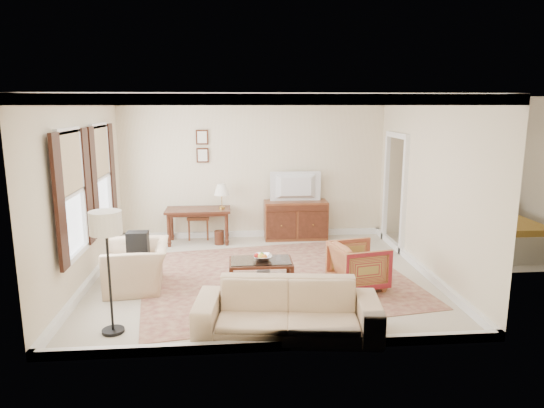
{
  "coord_description": "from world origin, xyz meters",
  "views": [
    {
      "loc": [
        -0.48,
        -7.57,
        2.78
      ],
      "look_at": [
        0.2,
        0.3,
        1.15
      ],
      "focal_mm": 32.0,
      "sensor_mm": 36.0,
      "label": 1
    }
  ],
  "objects": [
    {
      "name": "room_shell",
      "position": [
        0.0,
        0.0,
        2.47
      ],
      "size": [
        5.51,
        5.01,
        2.91
      ],
      "color": "beige",
      "rests_on": "ground"
    },
    {
      "name": "coffee_table",
      "position": [
        -0.04,
        -0.41,
        0.31
      ],
      "size": [
        0.98,
        0.58,
        0.41
      ],
      "rotation": [
        0.0,
        0.0,
        -0.01
      ],
      "color": "#4D2316",
      "rests_on": "room_shell"
    },
    {
      "name": "window_front",
      "position": [
        -2.7,
        -0.7,
        1.55
      ],
      "size": [
        0.12,
        1.56,
        1.8
      ],
      "primitive_type": null,
      "color": "#CCB284",
      "rests_on": "room_shell"
    },
    {
      "name": "backpack",
      "position": [
        -1.92,
        -0.28,
        0.71
      ],
      "size": [
        0.27,
        0.35,
        0.4
      ],
      "primitive_type": "cube",
      "rotation": [
        0.0,
        0.0,
        -1.72
      ],
      "color": "black",
      "rests_on": "club_armchair"
    },
    {
      "name": "window_rear",
      "position": [
        -2.7,
        0.9,
        1.55
      ],
      "size": [
        0.12,
        1.56,
        1.8
      ],
      "primitive_type": null,
      "color": "#CCB284",
      "rests_on": "room_shell"
    },
    {
      "name": "tv",
      "position": [
        0.87,
        2.2,
        1.31
      ],
      "size": [
        1.0,
        0.58,
        0.13
      ],
      "primitive_type": "imported",
      "rotation": [
        0.0,
        0.0,
        3.14
      ],
      "color": "black",
      "rests_on": "sideboard"
    },
    {
      "name": "book_a",
      "position": [
        -0.1,
        -0.29,
        0.16
      ],
      "size": [
        0.28,
        0.07,
        0.38
      ],
      "primitive_type": "imported",
      "rotation": [
        0.0,
        0.0,
        -0.1
      ],
      "color": "brown",
      "rests_on": "coffee_table"
    },
    {
      "name": "writing_desk",
      "position": [
        -1.15,
        2.08,
        0.6
      ],
      "size": [
        1.3,
        0.65,
        0.71
      ],
      "color": "#4D2316",
      "rests_on": "room_shell"
    },
    {
      "name": "desk_lamp",
      "position": [
        -0.66,
        2.08,
        0.96
      ],
      "size": [
        0.32,
        0.32,
        0.5
      ],
      "primitive_type": null,
      "color": "silver",
      "rests_on": "writing_desk"
    },
    {
      "name": "framed_prints",
      "position": [
        -1.05,
        2.47,
        1.94
      ],
      "size": [
        0.25,
        0.04,
        0.68
      ],
      "primitive_type": null,
      "color": "#4D2316",
      "rests_on": "room_shell"
    },
    {
      "name": "fruit_bowl",
      "position": [
        -0.01,
        -0.4,
        0.47
      ],
      "size": [
        0.42,
        0.42,
        0.1
      ],
      "primitive_type": "imported",
      "color": "silver",
      "rests_on": "coffee_table"
    },
    {
      "name": "desk_chair",
      "position": [
        -1.17,
        2.43,
        0.53
      ],
      "size": [
        0.55,
        0.55,
        1.05
      ],
      "primitive_type": null,
      "rotation": [
        0.0,
        0.0,
        -0.26
      ],
      "color": "brown",
      "rests_on": "room_shell"
    },
    {
      "name": "floor_lamp",
      "position": [
        -1.97,
        -1.85,
        1.29
      ],
      "size": [
        0.38,
        0.38,
        1.54
      ],
      "color": "black",
      "rests_on": "room_shell"
    },
    {
      "name": "book_b",
      "position": [
        0.08,
        -0.46,
        0.16
      ],
      "size": [
        0.27,
        0.12,
        0.38
      ],
      "primitive_type": "imported",
      "rotation": [
        0.0,
        0.0,
        -0.34
      ],
      "color": "brown",
      "rests_on": "coffee_table"
    },
    {
      "name": "club_armchair",
      "position": [
        -1.93,
        -0.34,
        0.47
      ],
      "size": [
        0.78,
        1.12,
        0.93
      ],
      "primitive_type": "imported",
      "rotation": [
        0.0,
        0.0,
        -1.48
      ],
      "color": "#CEAD8B",
      "rests_on": "room_shell"
    },
    {
      "name": "annex_bedroom",
      "position": [
        4.49,
        1.15,
        0.34
      ],
      "size": [
        3.0,
        2.7,
        2.9
      ],
      "color": "beige",
      "rests_on": "ground"
    },
    {
      "name": "doorway",
      "position": [
        2.71,
        1.5,
        1.08
      ],
      "size": [
        0.1,
        1.12,
        2.25
      ],
      "primitive_type": null,
      "color": "white",
      "rests_on": "room_shell"
    },
    {
      "name": "rug",
      "position": [
        0.21,
        -0.11,
        0.01
      ],
      "size": [
        4.69,
        4.19,
        0.01
      ],
      "primitive_type": "cube",
      "rotation": [
        0.0,
        0.0,
        0.15
      ],
      "color": "maroon",
      "rests_on": "room_shell"
    },
    {
      "name": "sofa",
      "position": [
        0.18,
        -2.09,
        0.44
      ],
      "size": [
        2.3,
        0.92,
        0.87
      ],
      "primitive_type": "imported",
      "rotation": [
        0.0,
        0.0,
        -0.12
      ],
      "color": "#CEAD8B",
      "rests_on": "room_shell"
    },
    {
      "name": "sideboard",
      "position": [
        0.87,
        2.22,
        0.4
      ],
      "size": [
        1.31,
        0.5,
        0.8
      ],
      "primitive_type": "cube",
      "color": "brown",
      "rests_on": "room_shell"
    },
    {
      "name": "striped_armchair",
      "position": [
        1.45,
        -0.63,
        0.39
      ],
      "size": [
        0.85,
        0.88,
        0.78
      ],
      "primitive_type": "imported",
      "rotation": [
        0.0,
        0.0,
        1.77
      ],
      "color": "maroon",
      "rests_on": "room_shell"
    }
  ]
}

